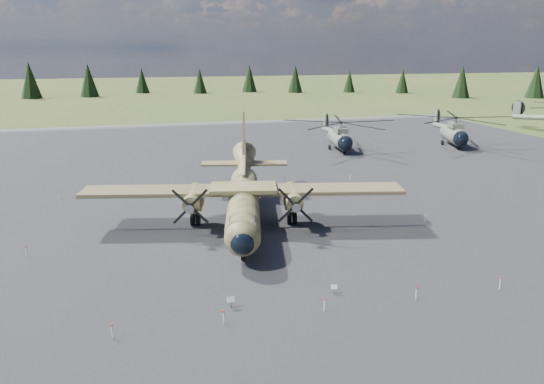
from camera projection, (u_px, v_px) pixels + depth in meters
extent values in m
plane|color=#4E5224|center=(245.00, 238.00, 43.38)|extent=(500.00, 500.00, 0.00)
cube|color=#505055|center=(224.00, 204.00, 52.71)|extent=(120.00, 120.00, 0.04)
cylinder|color=#393A1F|center=(244.00, 204.00, 45.20)|extent=(6.14, 17.13, 2.64)
sphere|color=#393A1F|center=(243.00, 238.00, 37.03)|extent=(3.07, 3.07, 2.58)
sphere|color=black|center=(242.00, 241.00, 36.54)|extent=(2.26, 2.26, 1.90)
cube|color=black|center=(243.00, 222.00, 38.30)|extent=(2.16, 1.87, 0.52)
cone|color=#393A1F|center=(244.00, 165.00, 55.65)|extent=(3.89, 6.87, 3.97)
cube|color=#A5A9AB|center=(244.00, 213.00, 46.39)|extent=(2.94, 5.90, 0.47)
cube|color=#393C1F|center=(243.00, 190.00, 45.37)|extent=(27.38, 8.86, 0.33)
cube|color=#393A1F|center=(243.00, 188.00, 45.32)|extent=(6.24, 4.50, 0.33)
cylinder|color=#393A1F|center=(194.00, 197.00, 45.06)|extent=(2.41, 5.09, 1.41)
cube|color=#393A1F|center=(195.00, 202.00, 45.94)|extent=(2.05, 3.43, 0.75)
cone|color=gray|center=(190.00, 208.00, 42.10)|extent=(0.88, 0.98, 0.72)
cylinder|color=black|center=(195.00, 219.00, 46.36)|extent=(1.03, 1.19, 1.04)
cylinder|color=#393A1F|center=(293.00, 196.00, 45.41)|extent=(2.41, 5.09, 1.41)
cube|color=#393A1F|center=(292.00, 201.00, 46.30)|extent=(2.05, 3.43, 0.75)
cone|color=gray|center=(296.00, 207.00, 42.46)|extent=(0.88, 0.98, 0.72)
cylinder|color=black|center=(292.00, 218.00, 46.72)|extent=(1.03, 1.19, 1.04)
cube|color=#393A1F|center=(244.00, 167.00, 52.05)|extent=(1.75, 7.01, 1.58)
cube|color=#393C1F|center=(244.00, 163.00, 56.09)|extent=(9.28, 3.92, 0.21)
cylinder|color=gray|center=(243.00, 245.00, 38.37)|extent=(0.16, 0.16, 0.85)
cylinder|color=black|center=(243.00, 254.00, 38.55)|extent=(0.51, 0.93, 0.88)
cylinder|color=slate|center=(340.00, 140.00, 79.41)|extent=(3.21, 6.98, 2.33)
sphere|color=black|center=(345.00, 144.00, 76.20)|extent=(2.42, 2.42, 2.15)
sphere|color=slate|center=(334.00, 136.00, 82.63)|extent=(2.42, 2.42, 2.15)
cube|color=slate|center=(341.00, 130.00, 78.66)|extent=(1.97, 3.17, 0.70)
cylinder|color=gray|center=(341.00, 125.00, 78.47)|extent=(0.38, 0.38, 0.93)
cylinder|color=slate|center=(330.00, 130.00, 85.89)|extent=(1.84, 8.01, 1.34)
cube|color=slate|center=(325.00, 120.00, 88.94)|extent=(0.38, 1.32, 2.24)
cylinder|color=black|center=(327.00, 120.00, 88.98)|extent=(0.38, 2.41, 2.43)
cylinder|color=black|center=(344.00, 152.00, 77.08)|extent=(0.34, 0.66, 0.63)
cylinder|color=black|center=(330.00, 147.00, 80.69)|extent=(0.38, 0.78, 0.75)
cylinder|color=gray|center=(330.00, 144.00, 80.56)|extent=(0.15, 0.15, 1.35)
cylinder|color=black|center=(346.00, 147.00, 80.98)|extent=(0.38, 0.78, 0.75)
cylinder|color=gray|center=(346.00, 144.00, 80.85)|extent=(0.15, 0.15, 1.35)
cylinder|color=slate|center=(454.00, 135.00, 83.01)|extent=(4.37, 7.50, 2.46)
sphere|color=black|center=(461.00, 139.00, 79.61)|extent=(2.82, 2.82, 2.27)
sphere|color=slate|center=(447.00, 131.00, 86.43)|extent=(2.82, 2.82, 2.27)
cube|color=slate|center=(456.00, 125.00, 82.22)|extent=(2.50, 3.50, 0.74)
cylinder|color=gray|center=(456.00, 120.00, 82.02)|extent=(0.44, 0.44, 0.99)
cylinder|color=slate|center=(441.00, 126.00, 89.90)|extent=(3.18, 8.30, 1.41)
cube|color=slate|center=(436.00, 116.00, 93.14)|extent=(0.60, 1.38, 2.36)
cylinder|color=black|center=(438.00, 116.00, 93.13)|extent=(0.78, 2.47, 2.56)
cylinder|color=black|center=(459.00, 147.00, 80.54)|extent=(0.45, 0.72, 0.67)
cylinder|color=black|center=(442.00, 143.00, 84.57)|extent=(0.51, 0.84, 0.79)
cylinder|color=gray|center=(443.00, 139.00, 84.44)|extent=(0.17, 0.17, 1.43)
cylinder|color=black|center=(459.00, 143.00, 84.49)|extent=(0.51, 0.84, 0.79)
cylinder|color=gray|center=(460.00, 139.00, 84.35)|extent=(0.17, 0.17, 1.43)
cylinder|color=slate|center=(537.00, 118.00, 98.80)|extent=(3.92, 9.24, 1.58)
cube|color=slate|center=(517.00, 108.00, 101.78)|extent=(0.73, 1.54, 2.65)
cylinder|color=black|center=(518.00, 108.00, 101.98)|extent=(0.99, 2.74, 2.87)
cube|color=gray|center=(231.00, 303.00, 31.63)|extent=(0.09, 0.09, 0.58)
cube|color=white|center=(231.00, 299.00, 31.51)|extent=(0.49, 0.26, 0.32)
cube|color=gray|center=(334.00, 290.00, 33.46)|extent=(0.08, 0.08, 0.49)
cube|color=white|center=(334.00, 287.00, 33.36)|extent=(0.41, 0.22, 0.28)
cylinder|color=white|center=(112.00, 332.00, 28.24)|extent=(0.07, 0.07, 0.80)
cylinder|color=red|center=(112.00, 325.00, 28.13)|extent=(0.12, 0.12, 0.10)
cylinder|color=white|center=(224.00, 318.00, 29.70)|extent=(0.07, 0.07, 0.80)
cylinder|color=red|center=(223.00, 311.00, 29.59)|extent=(0.12, 0.12, 0.10)
cylinder|color=white|center=(324.00, 305.00, 31.16)|extent=(0.07, 0.07, 0.80)
cylinder|color=red|center=(325.00, 299.00, 31.05)|extent=(0.12, 0.12, 0.10)
cylinder|color=white|center=(416.00, 294.00, 32.62)|extent=(0.07, 0.07, 0.80)
cylinder|color=red|center=(417.00, 288.00, 32.51)|extent=(0.12, 0.12, 0.10)
cylinder|color=white|center=(500.00, 283.00, 34.08)|extent=(0.07, 0.07, 0.80)
cylinder|color=red|center=(501.00, 277.00, 33.97)|extent=(0.12, 0.12, 0.10)
cylinder|color=white|center=(60.00, 195.00, 54.32)|extent=(0.07, 0.07, 0.80)
cylinder|color=red|center=(60.00, 192.00, 54.21)|extent=(0.12, 0.12, 0.10)
cylinder|color=white|center=(140.00, 190.00, 56.26)|extent=(0.07, 0.07, 0.80)
cylinder|color=red|center=(140.00, 187.00, 56.16)|extent=(0.12, 0.12, 0.10)
cylinder|color=white|center=(215.00, 185.00, 58.21)|extent=(0.07, 0.07, 0.80)
cylinder|color=red|center=(215.00, 182.00, 58.10)|extent=(0.12, 0.12, 0.10)
cylinder|color=white|center=(285.00, 181.00, 60.16)|extent=(0.07, 0.07, 0.80)
cylinder|color=red|center=(285.00, 178.00, 60.05)|extent=(0.12, 0.12, 0.10)
cylinder|color=white|center=(350.00, 177.00, 62.10)|extent=(0.07, 0.07, 0.80)
cylinder|color=red|center=(350.00, 174.00, 62.00)|extent=(0.12, 0.12, 0.10)
cylinder|color=white|center=(27.00, 252.00, 39.26)|extent=(0.07, 0.07, 0.80)
cylinder|color=red|center=(26.00, 247.00, 39.15)|extent=(0.12, 0.12, 0.10)
cylinder|color=white|center=(425.00, 217.00, 47.29)|extent=(0.07, 0.07, 0.80)
cylinder|color=red|center=(426.00, 213.00, 47.18)|extent=(0.12, 0.12, 0.10)
cone|color=black|center=(536.00, 81.00, 162.98)|extent=(5.64, 5.64, 10.08)
cone|color=black|center=(462.00, 82.00, 163.51)|extent=(5.52, 5.52, 9.85)
cone|color=black|center=(403.00, 81.00, 180.71)|extent=(4.54, 4.54, 8.11)
cone|color=black|center=(349.00, 81.00, 184.30)|extent=(4.30, 4.30, 7.68)
cone|color=black|center=(295.00, 79.00, 183.07)|extent=(5.24, 5.24, 9.36)
cone|color=black|center=(249.00, 78.00, 185.75)|extent=(5.23, 5.23, 9.34)
cone|color=black|center=(200.00, 81.00, 179.79)|extent=(4.62, 4.62, 8.25)
cone|color=black|center=(142.00, 80.00, 181.07)|extent=(4.75, 4.75, 8.48)
cone|color=black|center=(89.00, 80.00, 166.75)|extent=(5.80, 5.80, 10.35)
cone|color=black|center=(30.00, 80.00, 161.27)|extent=(6.15, 6.15, 10.98)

